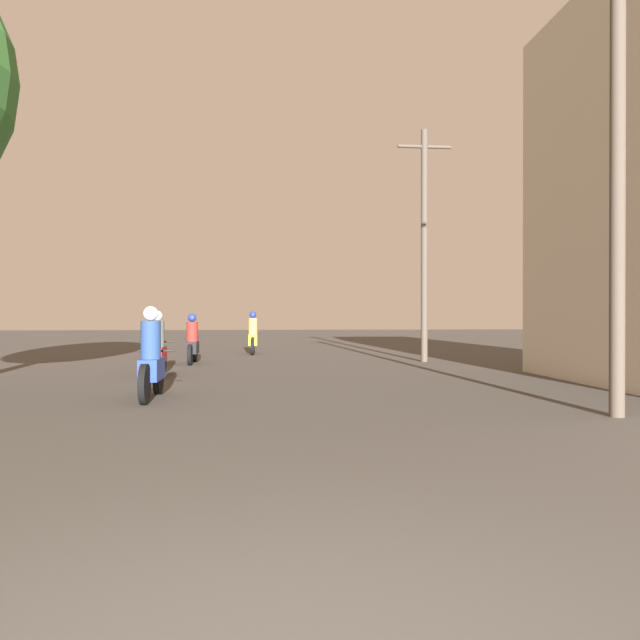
{
  "coord_description": "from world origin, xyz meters",
  "views": [
    {
      "loc": [
        -0.01,
        -1.98,
        1.35
      ],
      "look_at": [
        1.69,
        15.94,
        1.24
      ],
      "focal_mm": 35.0,
      "sensor_mm": 36.0,
      "label": 1
    }
  ],
  "objects_px": {
    "motorcycle_red": "(158,349)",
    "motorcycle_black": "(192,343)",
    "utility_pole_far": "(424,240)",
    "utility_pole_near": "(618,120)",
    "motorcycle_blue": "(151,362)",
    "motorcycle_yellow": "(253,337)"
  },
  "relations": [
    {
      "from": "motorcycle_red",
      "to": "motorcycle_black",
      "type": "bearing_deg",
      "value": 88.99
    },
    {
      "from": "motorcycle_red",
      "to": "motorcycle_black",
      "type": "height_order",
      "value": "motorcycle_red"
    },
    {
      "from": "utility_pole_far",
      "to": "motorcycle_black",
      "type": "bearing_deg",
      "value": -178.99
    },
    {
      "from": "utility_pole_near",
      "to": "motorcycle_blue",
      "type": "bearing_deg",
      "value": 159.8
    },
    {
      "from": "motorcycle_blue",
      "to": "utility_pole_near",
      "type": "xyz_separation_m",
      "value": [
        6.53,
        -2.4,
        3.37
      ]
    },
    {
      "from": "motorcycle_blue",
      "to": "utility_pole_far",
      "type": "distance_m",
      "value": 10.64
    },
    {
      "from": "motorcycle_red",
      "to": "motorcycle_yellow",
      "type": "relative_size",
      "value": 1.09
    },
    {
      "from": "motorcycle_blue",
      "to": "utility_pole_near",
      "type": "bearing_deg",
      "value": -23.86
    },
    {
      "from": "motorcycle_yellow",
      "to": "utility_pole_far",
      "type": "distance_m",
      "value": 7.3
    },
    {
      "from": "motorcycle_red",
      "to": "utility_pole_far",
      "type": "bearing_deg",
      "value": 32.19
    },
    {
      "from": "motorcycle_red",
      "to": "utility_pole_far",
      "type": "relative_size",
      "value": 0.3
    },
    {
      "from": "motorcycle_red",
      "to": "utility_pole_far",
      "type": "distance_m",
      "value": 8.57
    },
    {
      "from": "utility_pole_near",
      "to": "utility_pole_far",
      "type": "distance_m",
      "value": 10.19
    },
    {
      "from": "motorcycle_yellow",
      "to": "utility_pole_far",
      "type": "xyz_separation_m",
      "value": [
        5.12,
        -4.26,
        2.99
      ]
    },
    {
      "from": "motorcycle_red",
      "to": "utility_pole_near",
      "type": "xyz_separation_m",
      "value": [
        7.11,
        -6.62,
        3.38
      ]
    },
    {
      "from": "motorcycle_blue",
      "to": "motorcycle_yellow",
      "type": "relative_size",
      "value": 1.0
    },
    {
      "from": "motorcycle_red",
      "to": "motorcycle_black",
      "type": "distance_m",
      "value": 3.47
    },
    {
      "from": "motorcycle_blue",
      "to": "motorcycle_red",
      "type": "distance_m",
      "value": 4.26
    },
    {
      "from": "utility_pole_far",
      "to": "utility_pole_near",
      "type": "bearing_deg",
      "value": -90.44
    },
    {
      "from": "motorcycle_red",
      "to": "utility_pole_near",
      "type": "height_order",
      "value": "utility_pole_near"
    },
    {
      "from": "motorcycle_red",
      "to": "motorcycle_yellow",
      "type": "xyz_separation_m",
      "value": [
        2.07,
        7.83,
        0.01
      ]
    },
    {
      "from": "utility_pole_near",
      "to": "utility_pole_far",
      "type": "bearing_deg",
      "value": 89.56
    }
  ]
}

